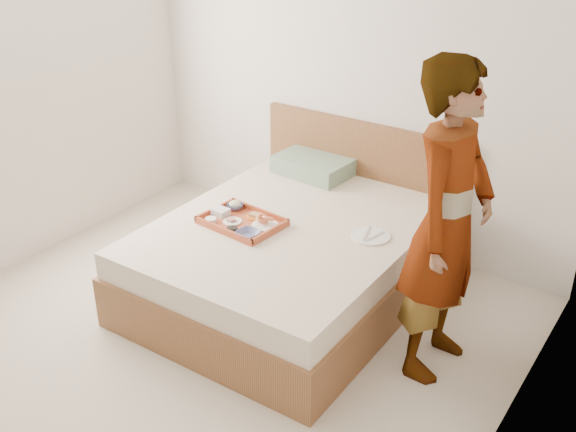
{
  "coord_description": "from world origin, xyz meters",
  "views": [
    {
      "loc": [
        2.35,
        -2.3,
        2.63
      ],
      "look_at": [
        0.19,
        0.9,
        0.65
      ],
      "focal_mm": 42.94,
      "sensor_mm": 36.0,
      "label": 1
    }
  ],
  "objects_px": {
    "tray": "(242,221)",
    "dinner_plate": "(371,236)",
    "bed": "(290,260)",
    "person": "(448,224)"
  },
  "relations": [
    {
      "from": "tray",
      "to": "person",
      "type": "relative_size",
      "value": 0.28
    },
    {
      "from": "tray",
      "to": "dinner_plate",
      "type": "relative_size",
      "value": 2.08
    },
    {
      "from": "tray",
      "to": "dinner_plate",
      "type": "xyz_separation_m",
      "value": [
        0.78,
        0.32,
        -0.02
      ]
    },
    {
      "from": "dinner_plate",
      "to": "bed",
      "type": "bearing_deg",
      "value": -164.05
    },
    {
      "from": "tray",
      "to": "person",
      "type": "bearing_deg",
      "value": 7.5
    },
    {
      "from": "bed",
      "to": "dinner_plate",
      "type": "height_order",
      "value": "dinner_plate"
    },
    {
      "from": "person",
      "to": "dinner_plate",
      "type": "bearing_deg",
      "value": 66.27
    },
    {
      "from": "bed",
      "to": "dinner_plate",
      "type": "bearing_deg",
      "value": 15.95
    },
    {
      "from": "tray",
      "to": "dinner_plate",
      "type": "distance_m",
      "value": 0.84
    },
    {
      "from": "person",
      "to": "tray",
      "type": "bearing_deg",
      "value": 93.19
    }
  ]
}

